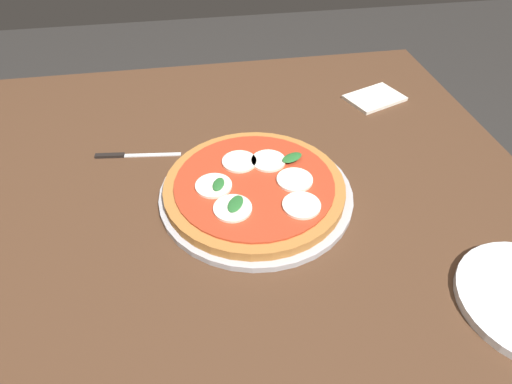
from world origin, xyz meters
TOP-DOWN VIEW (x-y plane):
  - dining_table at (0.00, 0.00)m, footprint 1.29×1.15m
  - serving_tray at (0.11, 0.02)m, footprint 0.35×0.35m
  - pizza at (0.11, 0.02)m, footprint 0.32×0.32m
  - napkin at (0.45, 0.32)m, footprint 0.15×0.13m
  - knife at (-0.13, 0.19)m, footprint 0.17×0.03m

SIDE VIEW (x-z plane):
  - dining_table at x=0.00m, z-range 0.29..1.05m
  - knife at x=-0.13m, z-range 0.76..0.77m
  - napkin at x=0.45m, z-range 0.76..0.77m
  - serving_tray at x=0.11m, z-range 0.76..0.77m
  - pizza at x=0.11m, z-range 0.77..0.80m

